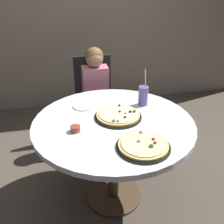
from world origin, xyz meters
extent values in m
plane|color=#4C4238|center=(0.00, 0.00, 0.00)|extent=(8.00, 8.00, 0.00)
cylinder|color=silver|center=(0.00, 0.00, 0.73)|extent=(1.19, 1.19, 0.04)
cylinder|color=#4C3826|center=(0.00, 0.00, 0.36)|extent=(0.09, 0.09, 0.69)
cylinder|color=#4C3826|center=(0.00, 0.00, 0.01)|extent=(0.48, 0.48, 0.02)
cube|color=black|center=(0.00, 0.88, 0.43)|extent=(0.40, 0.40, 0.04)
cube|color=black|center=(0.00, 1.06, 0.69)|extent=(0.40, 0.04, 0.52)
cylinder|color=black|center=(-0.17, 0.71, 0.21)|extent=(0.04, 0.04, 0.41)
cylinder|color=black|center=(0.17, 0.71, 0.21)|extent=(0.04, 0.04, 0.41)
cylinder|color=black|center=(-0.17, 1.05, 0.21)|extent=(0.04, 0.04, 0.41)
cylinder|color=black|center=(0.17, 1.05, 0.21)|extent=(0.04, 0.04, 0.41)
cube|color=#3F4766|center=(0.00, 0.72, 0.23)|extent=(0.24, 0.32, 0.45)
cube|color=#CC728C|center=(0.00, 0.86, 0.67)|extent=(0.26, 0.16, 0.44)
sphere|color=#997051|center=(0.00, 0.86, 0.97)|extent=(0.17, 0.17, 0.17)
sphere|color=brown|center=(0.00, 0.88, 0.99)|extent=(0.18, 0.18, 0.18)
cylinder|color=black|center=(0.11, -0.36, 0.76)|extent=(0.34, 0.34, 0.01)
cylinder|color=#D8B266|center=(0.11, -0.36, 0.77)|extent=(0.32, 0.32, 0.02)
cylinder|color=beige|center=(0.11, -0.36, 0.78)|extent=(0.28, 0.28, 0.01)
sphere|color=beige|center=(0.13, -0.24, 0.79)|extent=(0.03, 0.03, 0.03)
sphere|color=#B2231E|center=(0.18, -0.38, 0.79)|extent=(0.02, 0.02, 0.02)
sphere|color=#B2231E|center=(0.18, -0.34, 0.79)|extent=(0.02, 0.02, 0.02)
sphere|color=#387F33|center=(0.14, -0.41, 0.79)|extent=(0.03, 0.03, 0.03)
sphere|color=beige|center=(0.09, -0.34, 0.79)|extent=(0.03, 0.03, 0.03)
cylinder|color=black|center=(0.05, 0.05, 0.76)|extent=(0.36, 0.36, 0.01)
cylinder|color=#D8B266|center=(0.05, 0.05, 0.77)|extent=(0.33, 0.33, 0.02)
cylinder|color=beige|center=(0.05, 0.05, 0.78)|extent=(0.29, 0.29, 0.01)
sphere|color=black|center=(0.14, 0.05, 0.79)|extent=(0.02, 0.02, 0.02)
sphere|color=#B2231E|center=(0.06, 0.07, 0.79)|extent=(0.02, 0.02, 0.02)
sphere|color=beige|center=(0.02, -0.07, 0.79)|extent=(0.03, 0.03, 0.03)
sphere|color=black|center=(0.08, -0.03, 0.79)|extent=(0.02, 0.02, 0.02)
sphere|color=black|center=(0.09, 0.17, 0.79)|extent=(0.02, 0.02, 0.02)
sphere|color=#387F33|center=(-0.01, -0.06, 0.79)|extent=(0.02, 0.02, 0.02)
sphere|color=beige|center=(0.10, 0.03, 0.79)|extent=(0.02, 0.02, 0.02)
sphere|color=#387F33|center=(0.17, 0.04, 0.79)|extent=(0.03, 0.03, 0.03)
cylinder|color=#6659A5|center=(0.30, 0.22, 0.83)|extent=(0.08, 0.08, 0.16)
cylinder|color=white|center=(0.31, 0.22, 0.95)|extent=(0.02, 0.03, 0.22)
cylinder|color=brown|center=(-0.29, -0.08, 0.77)|extent=(0.07, 0.07, 0.04)
cylinder|color=white|center=(-0.18, 0.29, 0.76)|extent=(0.18, 0.18, 0.01)
camera|label=1|loc=(-0.36, -1.62, 1.71)|focal=41.66mm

